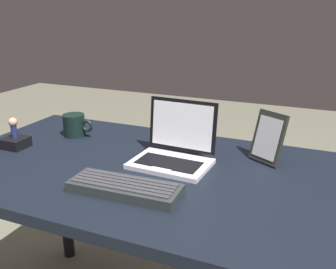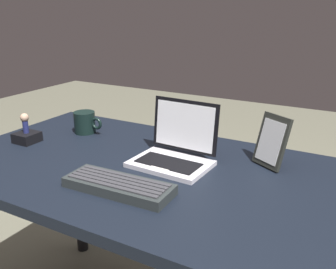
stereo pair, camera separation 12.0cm
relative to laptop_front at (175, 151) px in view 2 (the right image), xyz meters
The scene contains 7 objects.
desk 0.18m from the laptop_front, 144.77° to the right, with size 1.33×0.77×0.75m.
laptop_front is the anchor object (origin of this frame).
external_keyboard 0.26m from the laptop_front, 100.47° to the right, with size 0.33×0.13×0.03m.
photo_frame 0.32m from the laptop_front, 24.94° to the left, with size 0.12×0.10×0.17m.
figurine_stand 0.61m from the laptop_front, behind, with size 0.08×0.08×0.04m, color black.
figurine 0.61m from the laptop_front, behind, with size 0.03×0.03×0.08m.
coffee_mug 0.49m from the laptop_front, 167.83° to the left, with size 0.13×0.09×0.09m.
Camera 2 is at (0.64, -0.96, 1.25)m, focal length 40.14 mm.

